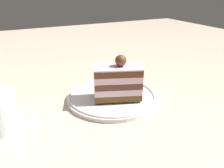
% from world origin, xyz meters
% --- Properties ---
extents(ground_plane, '(2.40, 2.40, 0.00)m').
position_xyz_m(ground_plane, '(0.00, 0.00, 0.00)').
color(ground_plane, '#C5B29A').
extents(dessert_plate, '(0.25, 0.25, 0.02)m').
position_xyz_m(dessert_plate, '(-0.03, -0.02, 0.01)').
color(dessert_plate, silver).
rests_on(dessert_plate, ground_plane).
extents(cake_slice, '(0.11, 0.14, 0.12)m').
position_xyz_m(cake_slice, '(-0.05, -0.03, 0.06)').
color(cake_slice, brown).
rests_on(cake_slice, dessert_plate).
extents(fork, '(0.11, 0.07, 0.00)m').
position_xyz_m(fork, '(0.05, -0.08, 0.02)').
color(fork, silver).
rests_on(fork, dessert_plate).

